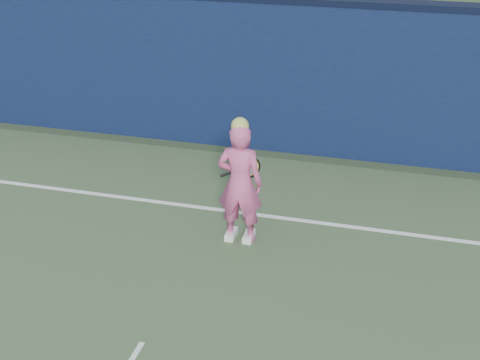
% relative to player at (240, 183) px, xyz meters
% --- Properties ---
extents(backstop_wall, '(24.00, 0.40, 2.50)m').
position_rel_player_xyz_m(backstop_wall, '(-0.42, 3.18, 0.43)').
color(backstop_wall, '#0C1337').
rests_on(backstop_wall, ground).
extents(player, '(0.60, 0.40, 1.71)m').
position_rel_player_xyz_m(player, '(0.00, 0.00, 0.00)').
color(player, '#D2528A').
rests_on(player, ground).
extents(racket, '(0.52, 0.27, 0.30)m').
position_rel_player_xyz_m(racket, '(-0.02, 0.49, -0.01)').
color(racket, black).
rests_on(racket, ground).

